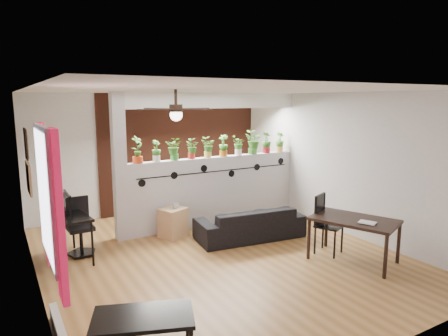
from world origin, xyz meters
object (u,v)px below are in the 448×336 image
potted_plant_2 (174,148)px  potted_plant_4 (208,147)px  potted_plant_9 (280,141)px  cup (175,205)px  office_chair (80,230)px  folding_chair (324,219)px  potted_plant_5 (223,145)px  cube_shelf (173,223)px  potted_plant_3 (191,148)px  dining_table (354,223)px  potted_plant_6 (238,145)px  ceiling_fan (176,111)px  sofa (250,223)px  computer_desk (66,219)px  potted_plant_0 (137,149)px  potted_plant_8 (266,142)px  coffee_table (143,320)px  potted_plant_7 (253,142)px  potted_plant_1 (156,150)px

potted_plant_2 → potted_plant_4: size_ratio=1.07×
potted_plant_9 → cup: bearing=-172.6°
office_chair → folding_chair: size_ratio=0.95×
potted_plant_5 → cube_shelf: (-1.25, -0.34, -1.31)m
potted_plant_3 → dining_table: bearing=-62.8°
potted_plant_2 → potted_plant_6: (1.40, 0.00, -0.02)m
ceiling_fan → sofa: bearing=22.6°
cup → potted_plant_5: bearing=15.8°
potted_plant_3 → cup: size_ratio=3.06×
office_chair → folding_chair: 3.94m
ceiling_fan → cup: ceiling_fan is taller
computer_desk → folding_chair: (3.66, -1.74, -0.09)m
potted_plant_0 → potted_plant_6: 2.11m
sofa → cup: bearing=-26.9°
potted_plant_8 → folding_chair: potted_plant_8 is taller
potted_plant_3 → potted_plant_9: (2.11, -0.00, 0.02)m
sofa → coffee_table: sofa is taller
potted_plant_2 → potted_plant_8: (2.11, -0.00, 0.01)m
potted_plant_6 → potted_plant_9: potted_plant_9 is taller
ceiling_fan → potted_plant_9: (3.18, 1.80, -0.74)m
potted_plant_7 → sofa: 1.90m
cup → computer_desk: size_ratio=0.12×
potted_plant_5 → dining_table: 3.01m
dining_table → coffee_table: bearing=-169.4°
potted_plant_5 → folding_chair: bearing=-75.6°
cup → dining_table: bearing=-51.7°
potted_plant_3 → potted_plant_1: bearing=180.0°
potted_plant_7 → potted_plant_2: bearing=180.0°
potted_plant_6 → computer_desk: bearing=-171.4°
potted_plant_1 → potted_plant_9: bearing=-0.0°
potted_plant_0 → potted_plant_2: (0.70, 0.00, -0.03)m
potted_plant_0 → potted_plant_6: potted_plant_0 is taller
potted_plant_1 → potted_plant_3: size_ratio=1.02×
potted_plant_8 → dining_table: size_ratio=0.31×
computer_desk → folding_chair: size_ratio=1.11×
potted_plant_9 → cube_shelf: bearing=-172.7°
potted_plant_3 → dining_table: 3.24m
potted_plant_0 → sofa: (1.68, -1.10, -1.34)m
computer_desk → folding_chair: 4.05m
potted_plant_1 → potted_plant_4: (1.05, -0.00, 0.00)m
folding_chair → office_chair: bearing=151.3°
potted_plant_0 → coffee_table: potted_plant_0 is taller
potted_plant_1 → potted_plant_3: 0.70m
potted_plant_5 → ceiling_fan: bearing=-134.6°
potted_plant_4 → computer_desk: size_ratio=0.38×
potted_plant_6 → cup: 1.86m
potted_plant_1 → potted_plant_8: bearing=-0.0°
potted_plant_2 → computer_desk: size_ratio=0.40×
folding_chair → potted_plant_3: bearing=119.6°
ceiling_fan → computer_desk: size_ratio=1.12×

